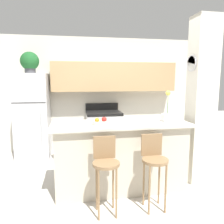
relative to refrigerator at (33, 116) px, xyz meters
name	(u,v)px	position (x,y,z in m)	size (l,w,h in m)	color
ground_plane	(120,188)	(1.50, -1.68, -0.87)	(14.00, 14.00, 0.00)	beige
wall_back	(107,87)	(1.60, 0.32, 0.57)	(5.60, 0.38, 2.55)	silver
pillar_right	(201,102)	(2.78, -1.62, 0.41)	(0.38, 0.32, 2.55)	silver
counter_bar	(121,156)	(1.50, -1.68, -0.36)	(1.97, 0.69, 1.00)	beige
refrigerator	(33,116)	(0.00, 0.00, 0.00)	(0.66, 0.70, 1.74)	silver
stove_range	(104,132)	(1.49, 0.04, -0.41)	(0.76, 0.63, 1.07)	silver
bar_stool_left	(106,165)	(1.19, -2.22, -0.25)	(0.32, 0.32, 0.94)	olive
bar_stool_right	(154,161)	(1.80, -2.22, -0.25)	(0.32, 0.32, 0.94)	olive
potted_plant_on_fridge	(30,62)	(0.00, 0.00, 1.10)	(0.37, 0.37, 0.43)	#4C4C51
orchid_vase	(167,115)	(2.19, -1.69, 0.24)	(0.15, 0.15, 0.45)	white
fruit_bowl	(101,122)	(1.19, -1.76, 0.17)	(0.22, 0.22, 0.11)	silver
trash_bin	(60,150)	(0.55, -0.24, -0.68)	(0.28, 0.28, 0.38)	#59595B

